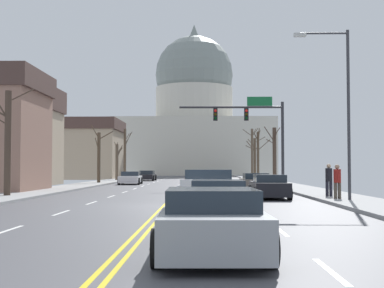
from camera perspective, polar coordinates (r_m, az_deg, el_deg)
name	(u,v)px	position (r m, az deg, el deg)	size (l,w,h in m)	color
ground	(166,206)	(22.22, -2.81, -6.62)	(20.00, 180.00, 0.20)	#4C4C52
signal_gantry	(253,123)	(40.35, 6.60, 2.29)	(7.91, 0.41, 6.80)	#28282D
street_lamp_right	(341,98)	(25.26, 15.70, 4.80)	(2.54, 0.24, 7.78)	#333338
capitol_building	(194,118)	(105.69, 0.23, 2.79)	(30.66, 18.69, 30.17)	beige
sedan_near_00	(255,183)	(35.22, 6.81, -4.16)	(1.98, 4.35, 1.22)	#6B6056
sedan_near_01	(269,187)	(27.76, 8.28, -4.59)	(1.96, 4.37, 1.23)	black
pickup_truck_near_02	(208,189)	(22.08, 1.78, -4.90)	(2.52, 5.78, 1.52)	silver
sedan_near_03	(217,202)	(16.05, 2.75, -6.23)	(1.96, 4.23, 1.24)	#9EA3A8
sedan_near_04	(211,223)	(9.96, 2.08, -8.49)	(2.10, 4.44, 1.24)	#9EA3A8
sedan_oncoming_00	(131,178)	(50.00, -6.62, -3.66)	(2.09, 4.46, 1.19)	silver
sedan_oncoming_01	(147,176)	(62.86, -4.86, -3.43)	(2.06, 4.29, 1.19)	black
flank_building_01	(72,149)	(72.74, -12.79, -0.55)	(13.09, 10.29, 7.88)	tan
bare_tree_00	(255,157)	(74.72, 6.73, -1.39)	(1.46, 1.52, 5.50)	#4C3D2D
bare_tree_01	(117,161)	(61.16, -8.05, -1.81)	(0.76, 2.11, 4.29)	brown
bare_tree_02	(274,154)	(52.11, 8.85, -1.07)	(1.58, 1.69, 5.40)	#423328
bare_tree_03	(125,153)	(68.68, -7.21, -0.94)	(1.06, 1.91, 6.38)	brown
bare_tree_04	(258,153)	(59.85, 7.11, -1.02)	(2.48, 2.70, 5.75)	#4C3D2D
bare_tree_05	(7,141)	(29.60, -19.22, 0.35)	(2.54, 2.27, 5.83)	#423328
bare_tree_06	(252,152)	(69.34, 6.49, -0.88)	(2.89, 1.67, 6.52)	brown
bare_tree_07	(99,155)	(51.30, -9.97, -1.22)	(2.19, 1.55, 5.50)	#4C3D2D
pedestrian_00	(329,178)	(27.74, 14.49, -3.60)	(0.35, 0.34, 1.64)	black
pedestrian_01	(337,180)	(25.81, 15.34, -3.73)	(0.35, 0.34, 1.60)	#4C4238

